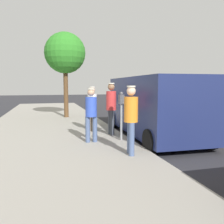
# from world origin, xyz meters

# --- Properties ---
(ground_plane) EXTENTS (80.00, 80.00, 0.00)m
(ground_plane) POSITION_xyz_m (0.00, 0.00, 0.00)
(ground_plane) COLOR #2D2D33
(sidewalk_slab) EXTENTS (5.00, 32.00, 0.15)m
(sidewalk_slab) POSITION_xyz_m (3.50, 0.00, 0.07)
(sidewalk_slab) COLOR #9E998E
(sidewalk_slab) RESTS_ON ground
(parking_meter_near) EXTENTS (0.14, 0.18, 1.52)m
(parking_meter_near) POSITION_xyz_m (1.35, 0.37, 1.18)
(parking_meter_near) COLOR gray
(parking_meter_near) RESTS_ON sidewalk_slab
(pedestrian_in_blue) EXTENTS (0.36, 0.34, 1.63)m
(pedestrian_in_blue) POSITION_xyz_m (2.30, 0.36, 1.08)
(pedestrian_in_blue) COLOR #4C608C
(pedestrian_in_blue) RESTS_ON sidewalk_slab
(pedestrian_in_orange) EXTENTS (0.34, 0.36, 1.71)m
(pedestrian_in_orange) POSITION_xyz_m (1.59, 1.90, 1.13)
(pedestrian_in_orange) COLOR #4C608C
(pedestrian_in_orange) RESTS_ON sidewalk_slab
(pedestrian_in_white) EXTENTS (0.34, 0.35, 1.67)m
(pedestrian_in_white) POSITION_xyz_m (1.95, -1.29, 1.10)
(pedestrian_in_white) COLOR #726656
(pedestrian_in_white) RESTS_ON sidewalk_slab
(pedestrian_in_red) EXTENTS (0.34, 0.36, 1.80)m
(pedestrian_in_red) POSITION_xyz_m (1.43, -0.51, 1.19)
(pedestrian_in_red) COLOR #383D47
(pedestrian_in_red) RESTS_ON sidewalk_slab
(parked_van) EXTENTS (2.30, 5.27, 2.15)m
(parked_van) POSITION_xyz_m (-0.15, -0.50, 1.15)
(parked_van) COLOR navy
(parked_van) RESTS_ON ground
(street_tree) EXTENTS (2.15, 2.15, 4.49)m
(street_tree) POSITION_xyz_m (2.57, -5.59, 3.53)
(street_tree) COLOR brown
(street_tree) RESTS_ON sidewalk_slab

